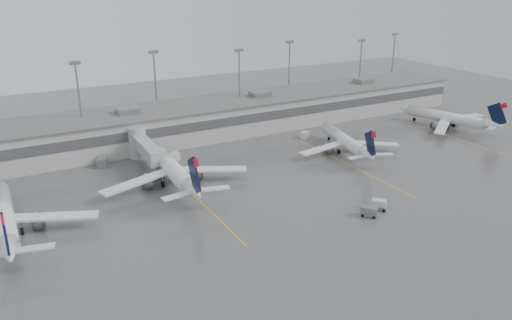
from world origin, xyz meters
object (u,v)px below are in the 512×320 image
jet_mid_left (172,169)px  jet_mid_right (346,141)px  jet_far_left (4,218)px  jet_far_right (450,118)px  baggage_tug (379,206)px

jet_mid_left → jet_mid_right: bearing=0.9°
jet_far_left → jet_far_right: (106.73, 7.42, -0.24)m
jet_mid_left → baggage_tug: (27.47, -27.64, -2.56)m
jet_far_left → jet_mid_right: 70.93m
baggage_tug → jet_far_left: bearing=121.1°
jet_far_left → baggage_tug: bearing=-19.8°
jet_far_right → jet_mid_left: bearing=163.9°
jet_mid_left → baggage_tug: bearing=-42.2°
jet_mid_right → jet_far_right: bearing=16.5°
jet_far_left → baggage_tug: size_ratio=9.71×
jet_mid_left → baggage_tug: jet_mid_left is taller
jet_far_left → jet_mid_left: size_ratio=0.96×
jet_far_left → jet_mid_left: jet_mid_left is taller
jet_mid_right → baggage_tug: jet_mid_right is taller
jet_mid_right → jet_far_left: bearing=-162.5°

